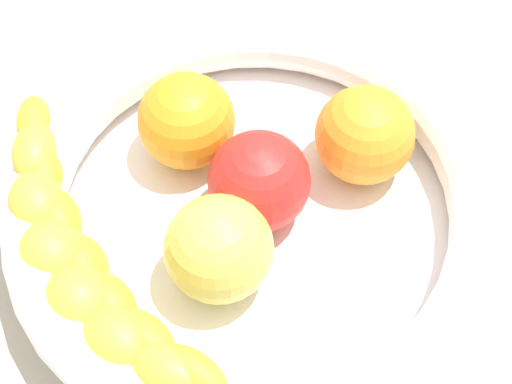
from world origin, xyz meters
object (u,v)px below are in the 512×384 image
(orange_front, at_px, (187,121))
(tomato_red, at_px, (261,182))
(orange_mid_left, at_px, (365,135))
(apple_yellow, at_px, (219,249))
(fruit_bowl, at_px, (256,211))
(banana_draped_right, at_px, (76,270))
(banana_draped_left, at_px, (87,254))

(orange_front, height_order, tomato_red, same)
(orange_mid_left, height_order, apple_yellow, same)
(fruit_bowl, bearing_deg, tomato_red, -10.16)
(banana_draped_right, xyz_separation_m, orange_mid_left, (0.14, -0.14, 0.01))
(banana_draped_right, bearing_deg, apple_yellow, -66.67)
(orange_mid_left, height_order, tomato_red, same)
(banana_draped_left, bearing_deg, orange_mid_left, -47.90)
(orange_front, relative_size, apple_yellow, 0.99)
(fruit_bowl, height_order, orange_mid_left, orange_mid_left)
(fruit_bowl, height_order, banana_draped_left, banana_draped_left)
(banana_draped_right, relative_size, orange_mid_left, 2.72)
(banana_draped_left, relative_size, orange_front, 3.02)
(banana_draped_left, bearing_deg, fruit_bowl, -51.94)
(banana_draped_left, bearing_deg, banana_draped_right, 173.95)
(banana_draped_left, bearing_deg, tomato_red, -49.52)
(apple_yellow, xyz_separation_m, tomato_red, (0.05, -0.01, -0.00))
(banana_draped_left, xyz_separation_m, tomato_red, (0.07, -0.09, 0.01))
(banana_draped_right, bearing_deg, tomato_red, -45.52)
(fruit_bowl, xyz_separation_m, orange_mid_left, (0.06, -0.05, 0.02))
(orange_mid_left, bearing_deg, tomato_red, 134.53)
(apple_yellow, bearing_deg, orange_mid_left, -31.38)
(orange_mid_left, xyz_separation_m, tomato_red, (-0.05, 0.05, -0.00))
(fruit_bowl, distance_m, apple_yellow, 0.05)
(banana_draped_right, distance_m, tomato_red, 0.12)
(orange_mid_left, bearing_deg, orange_front, 100.21)
(banana_draped_left, distance_m, tomato_red, 0.11)
(apple_yellow, bearing_deg, banana_draped_left, 105.38)
(banana_draped_right, bearing_deg, fruit_bowl, -47.55)
(orange_front, height_order, apple_yellow, same)
(apple_yellow, distance_m, tomato_red, 0.05)
(banana_draped_left, relative_size, orange_mid_left, 2.99)
(banana_draped_left, xyz_separation_m, orange_front, (0.11, -0.03, 0.01))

